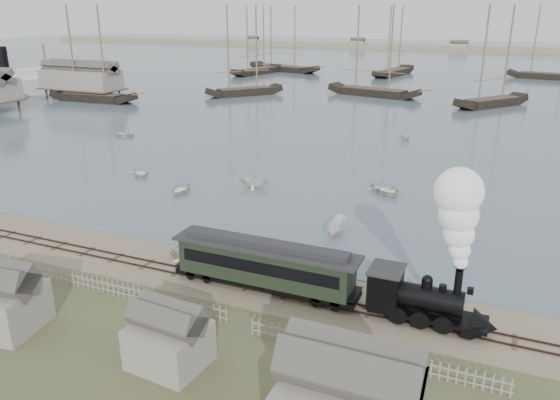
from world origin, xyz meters
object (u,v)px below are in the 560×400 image
at_px(passenger_coach, 265,263).
at_px(locomotive, 447,261).
at_px(beached_dinghy, 197,254).
at_px(steamship, 5,72).

bearing_deg(passenger_coach, locomotive, -0.00).
bearing_deg(passenger_coach, beached_dinghy, 161.06).
bearing_deg(beached_dinghy, passenger_coach, -115.54).
bearing_deg(locomotive, passenger_coach, 180.00).
distance_m(passenger_coach, steamship, 110.00).
distance_m(locomotive, beached_dinghy, 19.97).
bearing_deg(locomotive, steamship, 150.28).
bearing_deg(steamship, beached_dinghy, -112.72).
height_order(locomotive, steamship, steamship).
relative_size(beached_dinghy, steamship, 0.09).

